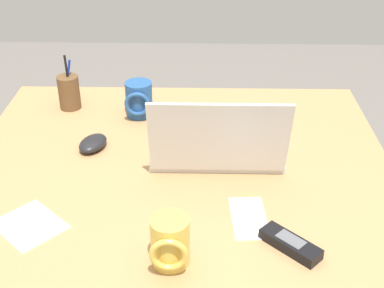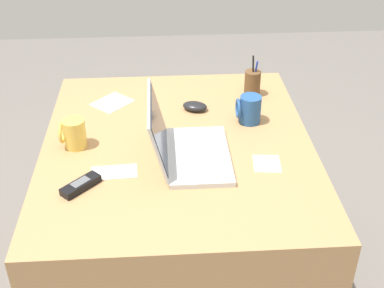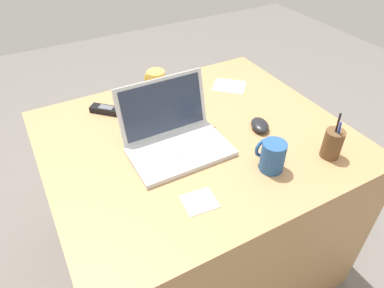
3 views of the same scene
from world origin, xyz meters
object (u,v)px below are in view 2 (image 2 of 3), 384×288
laptop (185,147)px  pen_holder (252,83)px  cordless_phone (81,185)px  coffee_mug_tall (74,133)px  coffee_mug_white (249,109)px  computer_mouse (195,106)px

laptop → pen_holder: size_ratio=1.98×
cordless_phone → pen_holder: bearing=-46.9°
laptop → cordless_phone: (-0.15, 0.34, -0.03)m
laptop → coffee_mug_tall: 0.40m
laptop → coffee_mug_white: (0.23, -0.25, 0.01)m
coffee_mug_tall → cordless_phone: size_ratio=0.84×
computer_mouse → cordless_phone: size_ratio=0.77×
laptop → coffee_mug_tall: size_ratio=3.28×
computer_mouse → coffee_mug_white: coffee_mug_white is taller
cordless_phone → laptop: bearing=-66.6°
cordless_phone → coffee_mug_tall: bearing=11.0°
coffee_mug_tall → laptop: bearing=-104.8°
laptop → pen_holder: laptop is taller
computer_mouse → cordless_phone: 0.62m
computer_mouse → cordless_phone: computer_mouse is taller
computer_mouse → coffee_mug_tall: (-0.24, 0.44, 0.04)m
cordless_phone → pen_holder: pen_holder is taller
laptop → computer_mouse: bearing=-9.5°
laptop → coffee_mug_tall: bearing=75.2°
computer_mouse → cordless_phone: (-0.48, 0.39, -0.00)m
coffee_mug_white → pen_holder: 0.23m
laptop → coffee_mug_white: bearing=-47.7°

